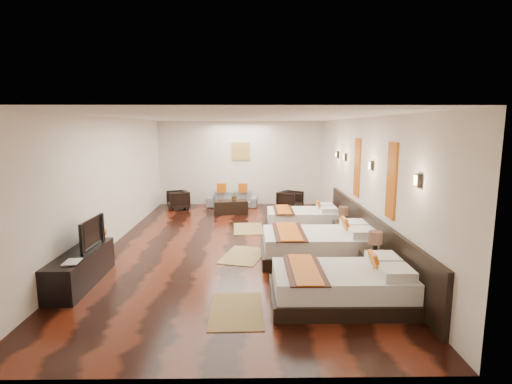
{
  "coord_description": "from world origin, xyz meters",
  "views": [
    {
      "loc": [
        0.35,
        -8.52,
        2.6
      ],
      "look_at": [
        0.46,
        0.58,
        1.1
      ],
      "focal_mm": 27.75,
      "sensor_mm": 36.0,
      "label": 1
    }
  ],
  "objects_px": {
    "figurine": "(97,230)",
    "armchair_left": "(178,200)",
    "bed_mid": "(320,245)",
    "table_plant": "(234,196)",
    "bed_far": "(303,218)",
    "nightstand_a": "(374,263)",
    "tv": "(87,233)",
    "coffee_table": "(231,207)",
    "armchair_right": "(290,201)",
    "bed_near": "(342,286)",
    "sofa": "(232,199)",
    "nightstand_b": "(343,229)",
    "book": "(64,262)",
    "tv_console": "(81,268)"
  },
  "relations": [
    {
      "from": "nightstand_a",
      "to": "armchair_left",
      "type": "height_order",
      "value": "nightstand_a"
    },
    {
      "from": "bed_far",
      "to": "sofa",
      "type": "relative_size",
      "value": 1.14
    },
    {
      "from": "tv",
      "to": "book",
      "type": "bearing_deg",
      "value": 177.77
    },
    {
      "from": "coffee_table",
      "to": "armchair_left",
      "type": "bearing_deg",
      "value": 158.88
    },
    {
      "from": "book",
      "to": "table_plant",
      "type": "bearing_deg",
      "value": 68.62
    },
    {
      "from": "armchair_left",
      "to": "armchair_right",
      "type": "distance_m",
      "value": 3.58
    },
    {
      "from": "bed_mid",
      "to": "nightstand_a",
      "type": "height_order",
      "value": "nightstand_a"
    },
    {
      "from": "bed_mid",
      "to": "figurine",
      "type": "xyz_separation_m",
      "value": [
        -4.2,
        -0.37,
        0.43
      ]
    },
    {
      "from": "book",
      "to": "coffee_table",
      "type": "relative_size",
      "value": 0.3
    },
    {
      "from": "nightstand_b",
      "to": "bed_near",
      "type": "bearing_deg",
      "value": -103.06
    },
    {
      "from": "book",
      "to": "table_plant",
      "type": "xyz_separation_m",
      "value": [
        2.34,
        5.97,
        -0.02
      ]
    },
    {
      "from": "book",
      "to": "table_plant",
      "type": "height_order",
      "value": "table_plant"
    },
    {
      "from": "nightstand_b",
      "to": "armchair_right",
      "type": "bearing_deg",
      "value": 104.13
    },
    {
      "from": "bed_mid",
      "to": "nightstand_a",
      "type": "relative_size",
      "value": 2.61
    },
    {
      "from": "armchair_left",
      "to": "coffee_table",
      "type": "xyz_separation_m",
      "value": [
        1.71,
        -0.66,
        -0.1
      ]
    },
    {
      "from": "tv",
      "to": "figurine",
      "type": "height_order",
      "value": "tv"
    },
    {
      "from": "bed_far",
      "to": "nightstand_a",
      "type": "relative_size",
      "value": 2.17
    },
    {
      "from": "bed_mid",
      "to": "figurine",
      "type": "bearing_deg",
      "value": -174.9
    },
    {
      "from": "bed_near",
      "to": "tv_console",
      "type": "xyz_separation_m",
      "value": [
        -4.2,
        0.78,
        0.0
      ]
    },
    {
      "from": "bed_mid",
      "to": "bed_far",
      "type": "height_order",
      "value": "bed_mid"
    },
    {
      "from": "figurine",
      "to": "table_plant",
      "type": "distance_m",
      "value": 5.2
    },
    {
      "from": "bed_mid",
      "to": "table_plant",
      "type": "relative_size",
      "value": 7.63
    },
    {
      "from": "bed_near",
      "to": "tv_console",
      "type": "distance_m",
      "value": 4.27
    },
    {
      "from": "bed_near",
      "to": "table_plant",
      "type": "bearing_deg",
      "value": 106.63
    },
    {
      "from": "tv",
      "to": "figurine",
      "type": "distance_m",
      "value": 0.58
    },
    {
      "from": "nightstand_a",
      "to": "sofa",
      "type": "xyz_separation_m",
      "value": [
        -2.73,
        6.39,
        -0.06
      ]
    },
    {
      "from": "bed_mid",
      "to": "table_plant",
      "type": "xyz_separation_m",
      "value": [
        -1.86,
        4.26,
        0.25
      ]
    },
    {
      "from": "bed_far",
      "to": "armchair_left",
      "type": "relative_size",
      "value": 2.87
    },
    {
      "from": "bed_mid",
      "to": "sofa",
      "type": "distance_m",
      "value": 5.68
    },
    {
      "from": "figurine",
      "to": "armchair_left",
      "type": "distance_m",
      "value": 5.35
    },
    {
      "from": "bed_near",
      "to": "bed_mid",
      "type": "relative_size",
      "value": 0.92
    },
    {
      "from": "book",
      "to": "coffee_table",
      "type": "bearing_deg",
      "value": 69.64
    },
    {
      "from": "armchair_right",
      "to": "table_plant",
      "type": "relative_size",
      "value": 2.27
    },
    {
      "from": "tv",
      "to": "armchair_left",
      "type": "distance_m",
      "value": 5.92
    },
    {
      "from": "nightstand_a",
      "to": "table_plant",
      "type": "distance_m",
      "value": 5.94
    },
    {
      "from": "armchair_right",
      "to": "coffee_table",
      "type": "xyz_separation_m",
      "value": [
        -1.86,
        -0.46,
        -0.1
      ]
    },
    {
      "from": "bed_near",
      "to": "nightstand_a",
      "type": "relative_size",
      "value": 2.41
    },
    {
      "from": "sofa",
      "to": "armchair_left",
      "type": "bearing_deg",
      "value": -162.67
    },
    {
      "from": "armchair_right",
      "to": "sofa",
      "type": "bearing_deg",
      "value": 106.49
    },
    {
      "from": "bed_far",
      "to": "coffee_table",
      "type": "distance_m",
      "value": 2.62
    },
    {
      "from": "coffee_table",
      "to": "armchair_right",
      "type": "bearing_deg",
      "value": 13.8
    },
    {
      "from": "sofa",
      "to": "table_plant",
      "type": "distance_m",
      "value": 1.11
    },
    {
      "from": "bed_far",
      "to": "nightstand_a",
      "type": "height_order",
      "value": "nightstand_a"
    },
    {
      "from": "bed_mid",
      "to": "bed_near",
      "type": "bearing_deg",
      "value": -90.07
    },
    {
      "from": "bed_near",
      "to": "tv",
      "type": "height_order",
      "value": "tv"
    },
    {
      "from": "sofa",
      "to": "table_plant",
      "type": "xyz_separation_m",
      "value": [
        0.12,
        -1.06,
        0.31
      ]
    },
    {
      "from": "bed_mid",
      "to": "coffee_table",
      "type": "distance_m",
      "value": 4.71
    },
    {
      "from": "figurine",
      "to": "sofa",
      "type": "xyz_separation_m",
      "value": [
        2.22,
        5.7,
        -0.48
      ]
    },
    {
      "from": "tv_console",
      "to": "bed_near",
      "type": "bearing_deg",
      "value": -10.51
    },
    {
      "from": "bed_near",
      "to": "book",
      "type": "distance_m",
      "value": 4.21
    }
  ]
}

